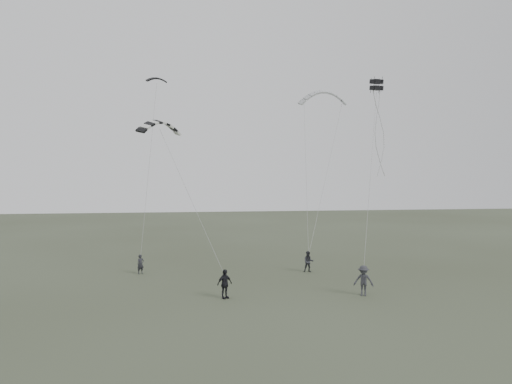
{
  "coord_description": "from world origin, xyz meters",
  "views": [
    {
      "loc": [
        -4.7,
        -31.33,
        7.54
      ],
      "look_at": [
        0.59,
        5.05,
        6.26
      ],
      "focal_mm": 35.0,
      "sensor_mm": 36.0,
      "label": 1
    }
  ],
  "objects": [
    {
      "name": "flyer_left",
      "position": [
        -7.97,
        7.17,
        0.74
      ],
      "size": [
        0.64,
        0.56,
        1.47
      ],
      "primitive_type": "imported",
      "rotation": [
        0.0,
        0.0,
        0.48
      ],
      "color": "#222227",
      "rests_on": "ground"
    },
    {
      "name": "kite_dark_small",
      "position": [
        -6.83,
        10.26,
        15.38
      ],
      "size": [
        1.77,
        1.07,
        0.66
      ],
      "primitive_type": null,
      "rotation": [
        0.3,
        0.0,
        0.28
      ],
      "color": "black",
      "rests_on": "flyer_left"
    },
    {
      "name": "ground",
      "position": [
        0.0,
        0.0,
        0.0
      ],
      "size": [
        140.0,
        140.0,
        0.0
      ],
      "primitive_type": "plane",
      "color": "#363D2A",
      "rests_on": "ground"
    },
    {
      "name": "flyer_far",
      "position": [
        6.36,
        -1.81,
        0.94
      ],
      "size": [
        1.4,
        1.16,
        1.89
      ],
      "primitive_type": "imported",
      "rotation": [
        0.0,
        0.0,
        -0.45
      ],
      "color": "#2D2D33",
      "rests_on": "ground"
    },
    {
      "name": "kite_striped",
      "position": [
        -6.31,
        3.79,
        11.17
      ],
      "size": [
        3.27,
        2.87,
        1.43
      ],
      "primitive_type": null,
      "rotation": [
        0.26,
        0.0,
        0.65
      ],
      "color": "black",
      "rests_on": "flyer_center"
    },
    {
      "name": "flyer_center",
      "position": [
        -2.26,
        -1.26,
        0.89
      ],
      "size": [
        1.12,
        0.91,
        1.78
      ],
      "primitive_type": "imported",
      "rotation": [
        0.0,
        0.0,
        0.54
      ],
      "color": "black",
      "rests_on": "ground"
    },
    {
      "name": "flyer_right",
      "position": [
        4.84,
        6.03,
        0.81
      ],
      "size": [
        0.86,
        0.71,
        1.62
      ],
      "primitive_type": "imported",
      "rotation": [
        0.0,
        0.0,
        -0.14
      ],
      "color": "#27282D",
      "rests_on": "ground"
    },
    {
      "name": "kite_pale_large",
      "position": [
        8.27,
        14.22,
        15.29
      ],
      "size": [
        4.61,
        1.89,
        2.04
      ],
      "primitive_type": null,
      "rotation": [
        0.34,
        0.0,
        -0.08
      ],
      "color": "#A9ABAE",
      "rests_on": "flyer_right"
    },
    {
      "name": "kite_box",
      "position": [
        8.61,
        1.98,
        13.79
      ],
      "size": [
        0.89,
        0.94,
        0.8
      ],
      "primitive_type": null,
      "rotation": [
        0.11,
        0.0,
        0.35
      ],
      "color": "black",
      "rests_on": "flyer_far"
    }
  ]
}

